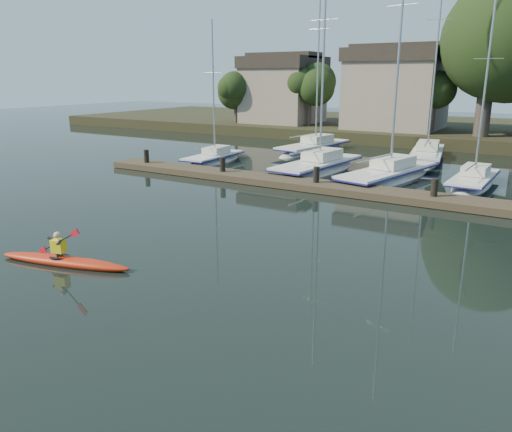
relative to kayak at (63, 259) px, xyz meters
The scene contains 10 objects.
ground 5.23m from the kayak, ahead, with size 160.00×160.00×0.00m, color black.
kayak is the anchor object (origin of this frame).
dock 15.09m from the kayak, 69.73° to the left, with size 34.00×2.00×1.80m.
sailboat_0 19.80m from the kayak, 112.23° to the left, with size 2.18×6.69×10.48m.
sailboat_1 18.75m from the kayak, 89.35° to the left, with size 3.22×9.61×15.42m.
sailboat_2 19.02m from the kayak, 75.55° to the left, with size 4.23×10.01×16.14m.
sailboat_3 21.50m from the kayak, 64.77° to the left, with size 2.10×7.21×11.53m.
sailboat_5 26.73m from the kayak, 97.90° to the left, with size 3.46×9.72×15.75m.
sailboat_6 27.70m from the kayak, 79.90° to the left, with size 3.79×10.39×16.18m.
shore 41.13m from the kayak, 80.40° to the left, with size 90.00×25.25×12.75m.
Camera 1 is at (7.71, -9.62, 5.77)m, focal length 35.00 mm.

